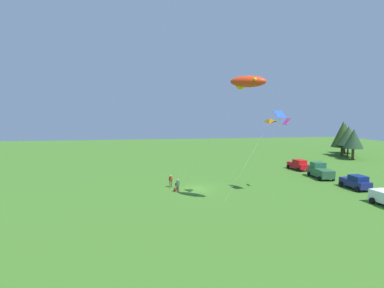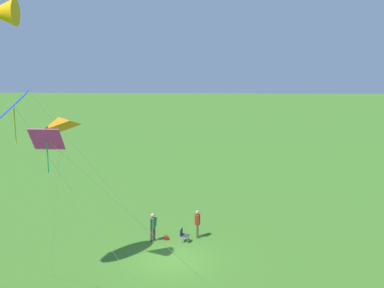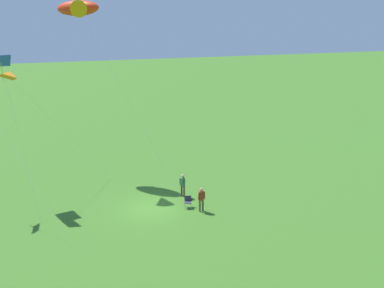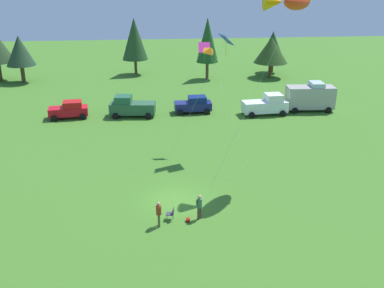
{
  "view_description": "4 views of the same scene",
  "coord_description": "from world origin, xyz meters",
  "px_view_note": "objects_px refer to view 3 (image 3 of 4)",
  "views": [
    {
      "loc": [
        38.57,
        -6.87,
        9.98
      ],
      "look_at": [
        1.65,
        -0.88,
        6.2
      ],
      "focal_mm": 28.0,
      "sensor_mm": 36.0,
      "label": 1
    },
    {
      "loc": [
        -1.82,
        27.64,
        12.5
      ],
      "look_at": [
        -1.02,
        -1.4,
        6.29
      ],
      "focal_mm": 50.0,
      "sensor_mm": 36.0,
      "label": 2
    },
    {
      "loc": [
        -28.18,
        4.57,
        14.0
      ],
      "look_at": [
        -1.69,
        -2.56,
        5.06
      ],
      "focal_mm": 42.0,
      "sensor_mm": 36.0,
      "label": 3
    },
    {
      "loc": [
        -1.71,
        -28.33,
        15.35
      ],
      "look_at": [
        1.19,
        0.19,
        4.2
      ],
      "focal_mm": 42.0,
      "sensor_mm": 36.0,
      "label": 4
    }
  ],
  "objects_px": {
    "kite_diamond_blue": "(1,64)",
    "kite_delta_orange": "(10,75)",
    "backpack_on_grass": "(189,199)",
    "person_spectator": "(201,198)",
    "kite_large_fish": "(78,8)",
    "person_kite_flyer": "(183,184)",
    "folding_chair": "(188,201)"
  },
  "relations": [
    {
      "from": "person_kite_flyer",
      "to": "folding_chair",
      "type": "bearing_deg",
      "value": 43.6
    },
    {
      "from": "kite_large_fish",
      "to": "kite_delta_orange",
      "type": "bearing_deg",
      "value": 135.98
    },
    {
      "from": "person_kite_flyer",
      "to": "kite_diamond_blue",
      "type": "xyz_separation_m",
      "value": [
        3.51,
        11.82,
        8.71
      ]
    },
    {
      "from": "backpack_on_grass",
      "to": "kite_delta_orange",
      "type": "relative_size",
      "value": 0.03
    },
    {
      "from": "person_kite_flyer",
      "to": "folding_chair",
      "type": "distance_m",
      "value": 1.92
    },
    {
      "from": "person_kite_flyer",
      "to": "folding_chair",
      "type": "height_order",
      "value": "person_kite_flyer"
    },
    {
      "from": "person_spectator",
      "to": "kite_delta_orange",
      "type": "height_order",
      "value": "kite_delta_orange"
    },
    {
      "from": "kite_delta_orange",
      "to": "kite_large_fish",
      "type": "bearing_deg",
      "value": -44.02
    },
    {
      "from": "kite_diamond_blue",
      "to": "kite_delta_orange",
      "type": "bearing_deg",
      "value": -153.39
    },
    {
      "from": "folding_chair",
      "to": "backpack_on_grass",
      "type": "relative_size",
      "value": 2.56
    },
    {
      "from": "kite_large_fish",
      "to": "kite_delta_orange",
      "type": "relative_size",
      "value": 1.46
    },
    {
      "from": "folding_chair",
      "to": "person_kite_flyer",
      "type": "bearing_deg",
      "value": -169.3
    },
    {
      "from": "backpack_on_grass",
      "to": "person_kite_flyer",
      "type": "bearing_deg",
      "value": 18.85
    },
    {
      "from": "kite_large_fish",
      "to": "kite_delta_orange",
      "type": "xyz_separation_m",
      "value": [
        -4.96,
        4.79,
        -4.09
      ]
    },
    {
      "from": "person_kite_flyer",
      "to": "kite_large_fish",
      "type": "bearing_deg",
      "value": -91.87
    },
    {
      "from": "folding_chair",
      "to": "kite_delta_orange",
      "type": "height_order",
      "value": "kite_delta_orange"
    },
    {
      "from": "person_kite_flyer",
      "to": "kite_diamond_blue",
      "type": "bearing_deg",
      "value": -60.09
    },
    {
      "from": "person_spectator",
      "to": "kite_large_fish",
      "type": "relative_size",
      "value": 0.13
    },
    {
      "from": "kite_delta_orange",
      "to": "folding_chair",
      "type": "bearing_deg",
      "value": -110.09
    },
    {
      "from": "kite_large_fish",
      "to": "folding_chair",
      "type": "bearing_deg",
      "value": -145.07
    },
    {
      "from": "kite_large_fish",
      "to": "kite_diamond_blue",
      "type": "distance_m",
      "value": 7.44
    },
    {
      "from": "kite_large_fish",
      "to": "kite_diamond_blue",
      "type": "bearing_deg",
      "value": 123.91
    },
    {
      "from": "kite_delta_orange",
      "to": "kite_diamond_blue",
      "type": "xyz_separation_m",
      "value": [
        1.3,
        0.65,
        0.57
      ]
    },
    {
      "from": "person_spectator",
      "to": "kite_large_fish",
      "type": "bearing_deg",
      "value": -148.1
    },
    {
      "from": "folding_chair",
      "to": "kite_large_fish",
      "type": "height_order",
      "value": "kite_large_fish"
    },
    {
      "from": "person_spectator",
      "to": "kite_large_fish",
      "type": "height_order",
      "value": "kite_large_fish"
    },
    {
      "from": "folding_chair",
      "to": "person_spectator",
      "type": "bearing_deg",
      "value": 55.02
    },
    {
      "from": "backpack_on_grass",
      "to": "kite_delta_orange",
      "type": "bearing_deg",
      "value": 75.37
    },
    {
      "from": "backpack_on_grass",
      "to": "kite_diamond_blue",
      "type": "xyz_separation_m",
      "value": [
        4.29,
        12.09,
        9.62
      ]
    },
    {
      "from": "person_kite_flyer",
      "to": "kite_delta_orange",
      "type": "bearing_deg",
      "value": -54.75
    },
    {
      "from": "person_kite_flyer",
      "to": "backpack_on_grass",
      "type": "distance_m",
      "value": 1.23
    },
    {
      "from": "folding_chair",
      "to": "kite_diamond_blue",
      "type": "distance_m",
      "value": 15.87
    }
  ]
}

